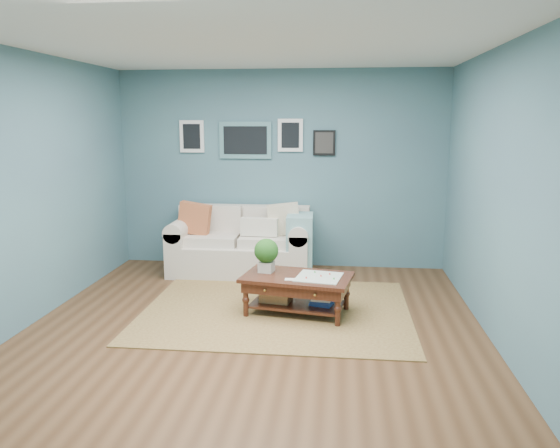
# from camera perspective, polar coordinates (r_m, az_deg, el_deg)

# --- Properties ---
(room_shell) EXTENTS (5.00, 5.02, 2.70)m
(room_shell) POSITION_cam_1_polar(r_m,az_deg,el_deg) (5.15, -2.96, 3.37)
(room_shell) COLOR brown
(room_shell) RESTS_ON ground
(area_rug) EXTENTS (2.84, 2.27, 0.01)m
(area_rug) POSITION_cam_1_polar(r_m,az_deg,el_deg) (5.96, -0.37, -8.99)
(area_rug) COLOR brown
(area_rug) RESTS_ON ground
(loveseat) EXTENTS (1.90, 0.86, 0.97)m
(loveseat) POSITION_cam_1_polar(r_m,az_deg,el_deg) (7.30, -3.47, -2.08)
(loveseat) COLOR beige
(loveseat) RESTS_ON ground
(coffee_table) EXTENTS (1.22, 0.84, 0.78)m
(coffee_table) POSITION_cam_1_polar(r_m,az_deg,el_deg) (5.79, 1.24, -6.02)
(coffee_table) COLOR black
(coffee_table) RESTS_ON ground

